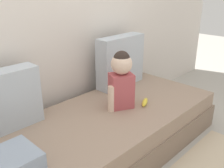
% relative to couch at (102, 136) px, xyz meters
% --- Properties ---
extents(ground_plane, '(12.00, 12.00, 0.00)m').
position_rel_couch_xyz_m(ground_plane, '(0.00, 0.00, -0.18)').
color(ground_plane, '#B2ADA3').
extents(back_wall, '(5.51, 0.10, 2.48)m').
position_rel_couch_xyz_m(back_wall, '(0.00, 0.60, 1.06)').
color(back_wall, silver).
rests_on(back_wall, ground).
extents(couch, '(2.31, 0.94, 0.38)m').
position_rel_couch_xyz_m(couch, '(0.00, 0.00, 0.00)').
color(couch, '#826C5B').
rests_on(couch, ground).
extents(throw_pillow_left, '(0.57, 0.16, 0.45)m').
position_rel_couch_xyz_m(throw_pillow_left, '(-0.64, 0.37, 0.42)').
color(throw_pillow_left, '#B2BCC6').
rests_on(throw_pillow_left, couch).
extents(throw_pillow_right, '(0.56, 0.16, 0.52)m').
position_rel_couch_xyz_m(throw_pillow_right, '(0.64, 0.37, 0.45)').
color(throw_pillow_right, '#B2BCC6').
rests_on(throw_pillow_right, couch).
extents(toddler, '(0.31, 0.23, 0.50)m').
position_rel_couch_xyz_m(toddler, '(0.25, 0.01, 0.45)').
color(toddler, '#B24C51').
rests_on(toddler, couch).
extents(banana, '(0.17, 0.12, 0.04)m').
position_rel_couch_xyz_m(banana, '(0.43, -0.12, 0.21)').
color(banana, yellow).
rests_on(banana, couch).
extents(folded_blanket, '(0.40, 0.28, 0.13)m').
position_rel_couch_xyz_m(folded_blanket, '(-0.87, -0.12, 0.25)').
color(folded_blanket, '#8E9EB2').
rests_on(folded_blanket, couch).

